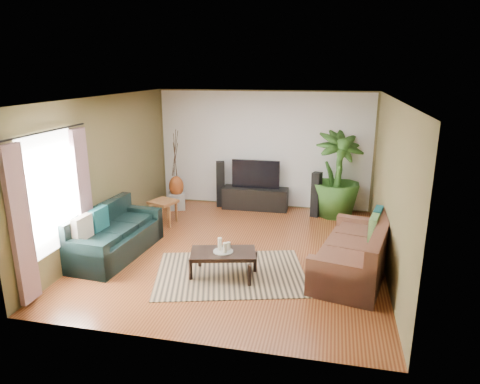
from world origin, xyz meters
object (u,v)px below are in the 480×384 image
(speaker_left, at_px, (220,184))
(potted_plant, at_px, (337,175))
(side_table, at_px, (164,212))
(coffee_table, at_px, (223,264))
(pedestal, at_px, (177,201))
(vase, at_px, (176,186))
(speaker_right, at_px, (316,195))
(sofa_right, at_px, (354,248))
(television, at_px, (256,174))
(sofa_left, at_px, (115,232))
(tv_stand, at_px, (255,198))

(speaker_left, xyz_separation_m, potted_plant, (2.67, -0.15, 0.40))
(speaker_left, bearing_deg, side_table, -137.18)
(coffee_table, bearing_deg, pedestal, 108.40)
(potted_plant, relative_size, pedestal, 5.04)
(speaker_left, height_order, vase, speaker_left)
(side_table, bearing_deg, potted_plant, 20.45)
(vase, bearing_deg, side_table, -84.89)
(pedestal, bearing_deg, speaker_right, 2.48)
(potted_plant, xyz_separation_m, side_table, (-3.52, -1.31, -0.68))
(sofa_right, relative_size, vase, 4.50)
(sofa_right, relative_size, television, 1.94)
(potted_plant, bearing_deg, sofa_left, -141.76)
(television, relative_size, speaker_right, 1.11)
(potted_plant, bearing_deg, coffee_table, -117.01)
(television, relative_size, vase, 2.32)
(sofa_left, xyz_separation_m, speaker_right, (3.33, 2.81, 0.07))
(television, bearing_deg, vase, -167.37)
(pedestal, relative_size, side_table, 0.72)
(sofa_left, relative_size, side_table, 3.80)
(sofa_left, relative_size, speaker_right, 1.95)
(television, distance_m, speaker_right, 1.46)
(coffee_table, bearing_deg, tv_stand, 78.38)
(tv_stand, bearing_deg, speaker_left, 175.84)
(sofa_right, height_order, television, television)
(coffee_table, bearing_deg, vase, 108.40)
(sofa_left, xyz_separation_m, side_table, (0.23, 1.64, -0.17))
(side_table, bearing_deg, vase, 95.11)
(speaker_left, height_order, pedestal, speaker_left)
(television, bearing_deg, speaker_left, 178.38)
(sofa_right, xyz_separation_m, speaker_right, (-0.71, 2.63, 0.07))
(sofa_left, height_order, potted_plant, potted_plant)
(sofa_right, height_order, speaker_right, speaker_right)
(tv_stand, height_order, potted_plant, potted_plant)
(television, distance_m, pedestal, 1.95)
(speaker_left, xyz_separation_m, pedestal, (-0.94, -0.43, -0.35))
(sofa_left, height_order, vase, sofa_left)
(sofa_left, relative_size, potted_plant, 1.04)
(pedestal, bearing_deg, sofa_right, -32.56)
(coffee_table, distance_m, potted_plant, 3.82)
(sofa_right, xyz_separation_m, coffee_table, (-2.00, -0.57, -0.22))
(tv_stand, xyz_separation_m, speaker_right, (1.40, -0.24, 0.25))
(potted_plant, bearing_deg, speaker_right, -161.51)
(coffee_table, relative_size, pedestal, 2.71)
(sofa_left, bearing_deg, potted_plant, -47.21)
(speaker_left, bearing_deg, coffee_table, -91.45)
(speaker_left, relative_size, speaker_right, 1.08)
(speaker_left, bearing_deg, sofa_right, -61.50)
(sofa_right, height_order, side_table, sofa_right)
(television, distance_m, vase, 1.86)
(sofa_left, xyz_separation_m, coffee_table, (2.04, -0.39, -0.22))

